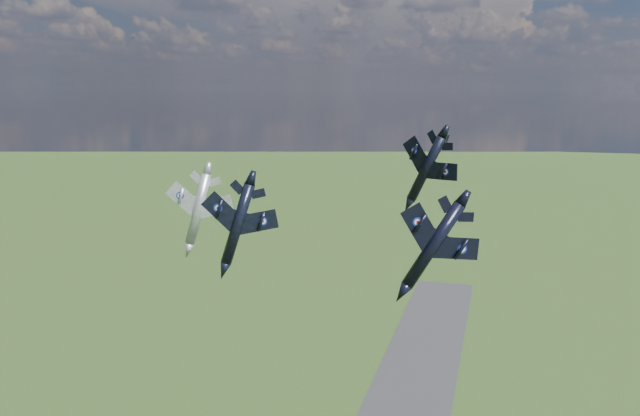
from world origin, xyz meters
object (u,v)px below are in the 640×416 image
(jet_lead_navy, at_px, (238,224))
(jet_left_silver, at_px, (198,209))
(jet_high_navy, at_px, (426,168))
(jet_right_navy, at_px, (433,245))

(jet_lead_navy, height_order, jet_left_silver, jet_lead_navy)
(jet_high_navy, bearing_deg, jet_lead_navy, -108.10)
(jet_right_navy, xyz_separation_m, jet_high_navy, (-4.75, 31.93, 4.43))
(jet_lead_navy, bearing_deg, jet_left_silver, 120.85)
(jet_high_navy, xyz_separation_m, jet_left_silver, (-32.10, -16.01, -5.34))
(jet_left_silver, bearing_deg, jet_lead_navy, -58.17)
(jet_high_navy, bearing_deg, jet_right_navy, -57.23)
(jet_right_navy, xyz_separation_m, jet_left_silver, (-36.85, 15.92, -0.91))
(jet_lead_navy, xyz_separation_m, jet_left_silver, (-10.06, 8.12, -0.02))
(jet_lead_navy, relative_size, jet_high_navy, 0.96)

